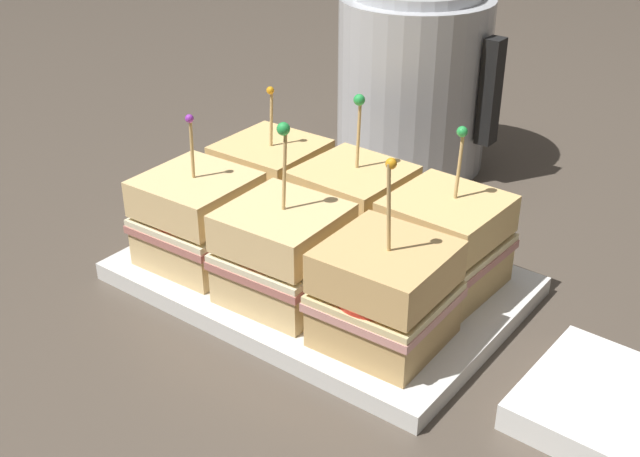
{
  "coord_description": "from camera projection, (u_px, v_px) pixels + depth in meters",
  "views": [
    {
      "loc": [
        0.41,
        -0.54,
        0.43
      ],
      "look_at": [
        0.0,
        0.0,
        0.07
      ],
      "focal_mm": 45.0,
      "sensor_mm": 36.0,
      "label": 1
    }
  ],
  "objects": [
    {
      "name": "ground_plane",
      "position": [
        320.0,
        286.0,
        0.8
      ],
      "size": [
        6.0,
        6.0,
        0.0
      ],
      "primitive_type": "plane",
      "color": "#4C4238"
    },
    {
      "name": "kettle_steel",
      "position": [
        413.0,
        80.0,
        1.02
      ],
      "size": [
        0.21,
        0.19,
        0.25
      ],
      "color": "#B7BABF",
      "rests_on": "ground_plane"
    },
    {
      "name": "sandwich_front_right",
      "position": [
        385.0,
        294.0,
        0.67
      ],
      "size": [
        0.11,
        0.11,
        0.17
      ],
      "color": "tan",
      "rests_on": "serving_platter"
    },
    {
      "name": "sandwich_back_center",
      "position": [
        351.0,
        209.0,
        0.81
      ],
      "size": [
        0.11,
        0.11,
        0.17
      ],
      "color": "tan",
      "rests_on": "serving_platter"
    },
    {
      "name": "sandwich_front_center",
      "position": [
        283.0,
        254.0,
        0.73
      ],
      "size": [
        0.11,
        0.11,
        0.17
      ],
      "color": "#DBB77A",
      "rests_on": "serving_platter"
    },
    {
      "name": "sandwich_back_right",
      "position": [
        444.0,
        243.0,
        0.75
      ],
      "size": [
        0.11,
        0.11,
        0.16
      ],
      "color": "tan",
      "rests_on": "serving_platter"
    },
    {
      "name": "sandwich_back_left",
      "position": [
        271.0,
        182.0,
        0.87
      ],
      "size": [
        0.1,
        0.1,
        0.15
      ],
      "color": "tan",
      "rests_on": "serving_platter"
    },
    {
      "name": "serving_platter",
      "position": [
        320.0,
        278.0,
        0.8
      ],
      "size": [
        0.38,
        0.25,
        0.02
      ],
      "color": "silver",
      "rests_on": "ground_plane"
    },
    {
      "name": "sandwich_front_left",
      "position": [
        198.0,
        219.0,
        0.79
      ],
      "size": [
        0.11,
        0.11,
        0.15
      ],
      "color": "#DBB77A",
      "rests_on": "serving_platter"
    },
    {
      "name": "napkin_stack",
      "position": [
        614.0,
        408.0,
        0.62
      ],
      "size": [
        0.14,
        0.14,
        0.02
      ],
      "color": "white",
      "rests_on": "ground_plane"
    }
  ]
}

